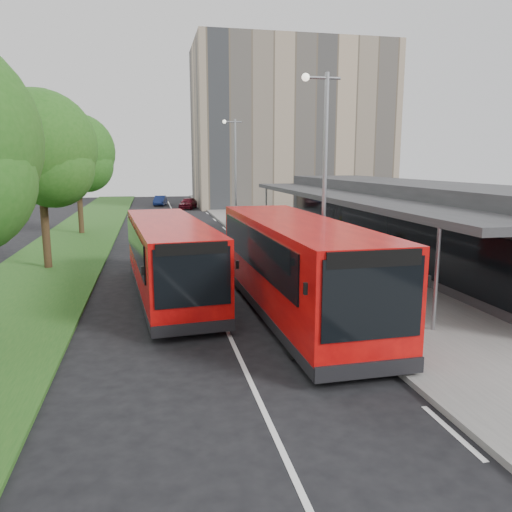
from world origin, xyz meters
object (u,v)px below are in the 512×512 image
Objects in this scene: bus_second at (169,259)px; litter_bin at (287,244)px; tree_far at (77,157)px; lamp_post_near at (323,170)px; tree_mid at (40,155)px; bus_main at (295,267)px; bollard at (258,224)px; car_far at (160,201)px; car_near at (188,203)px; lamp_post_far at (234,166)px.

bus_second reaches higher than litter_bin.
tree_far reaches higher than lamp_post_near.
tree_mid reaches higher than lamp_post_near.
litter_bin is at bearing 74.52° from bus_main.
bollard is (0.20, 8.73, 0.05)m from litter_bin.
bus_second is 11.95× the size of litter_bin.
bollard is at bearing 80.13° from bus_main.
bus_main is at bearing -76.49° from car_far.
bollard is at bearing -66.74° from car_far.
litter_bin is at bearing -91.34° from bollard.
tree_mid reaches higher than car_far.
tree_mid is 13.07m from litter_bin.
tree_far is 24.37m from car_far.
tree_far is at bearing 120.29° from lamp_post_near.
lamp_post_near reaches higher than car_near.
lamp_post_far is at bearing -67.79° from car_far.
car_far is at bearing 93.09° from bus_main.
bollard is 0.26× the size of car_near.
bus_main is (-1.68, -2.35, -3.09)m from lamp_post_near.
bus_second is at bearing -106.38° from lamp_post_far.
lamp_post_near is at bearing -32.36° from tree_mid.
car_far is at bearing 84.08° from bus_second.
tree_mid is 1.04× the size of lamp_post_near.
bollard is (12.31, -2.01, -4.74)m from tree_far.
tree_mid is 2.26× the size of car_near.
bus_second is 2.99× the size of car_far.
tree_mid reaches higher than bus_main.
tree_far is 20.70m from car_near.
tree_far reaches higher than bus_main.
lamp_post_near is 42.73m from car_far.
car_far is at bearing 97.06° from lamp_post_near.
car_near is 5.80m from car_far.
litter_bin is 0.25× the size of car_far.
car_far is at bearing 103.24° from lamp_post_far.
lamp_post_near reaches higher than litter_bin.
lamp_post_far is 0.71× the size of bus_main.
tree_mid is at bearing -90.57° from car_far.
lamp_post_near is 0.78× the size of bus_second.
bus_main is 3.27× the size of car_far.
bus_main reaches higher than litter_bin.
tree_mid is 9.16m from bus_second.
tree_mid is 0.73× the size of bus_main.
tree_mid is 2.40× the size of car_far.
bollard is (1.18, -2.95, -4.09)m from lamp_post_far.
car_far is (5.91, 23.15, -4.80)m from tree_far.
tree_far is 23.69m from bus_main.
bus_main is at bearing -104.03° from litter_bin.
tree_mid is 12.00m from tree_far.
litter_bin is (0.98, 8.31, -4.14)m from lamp_post_near.
lamp_post_far is at bearing 94.79° from litter_bin.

